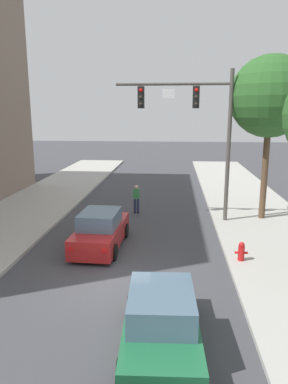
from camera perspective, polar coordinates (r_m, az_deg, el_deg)
name	(u,v)px	position (r m, az deg, el deg)	size (l,w,h in m)	color
ground_plane	(114,283)	(12.40, -4.74, -14.31)	(120.00, 120.00, 0.00)	#424247
traffic_signal_mast	(198,119)	(18.10, 8.57, 11.49)	(5.70, 0.38, 7.50)	#514C47
car_lead_red	(101,231)	(15.25, -6.91, -6.17)	(1.95, 4.30, 1.60)	#B21E1E
car_following_green	(161,323)	(9.04, 2.74, -20.11)	(1.98, 4.31, 1.60)	#1E663D
pedestrian_crossing_road	(136,198)	(20.11, -1.22, -0.90)	(0.36, 0.22, 1.64)	#232847
fire_hydrant	(241,251)	(14.06, 15.28, -9.13)	(0.48, 0.24, 0.72)	red
street_tree_second	(270,97)	(19.23, 19.53, 14.09)	(4.03, 4.03, 8.23)	brown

